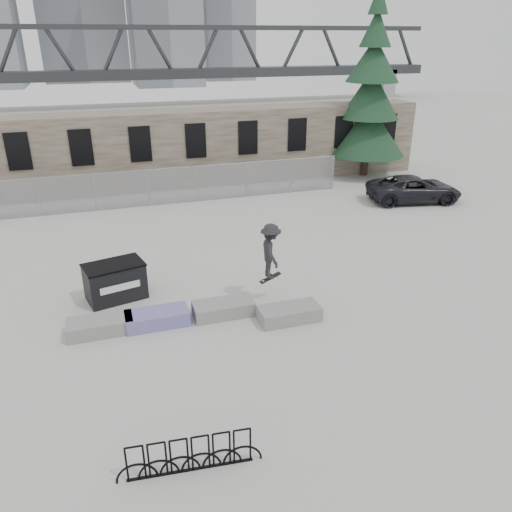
{
  "coord_description": "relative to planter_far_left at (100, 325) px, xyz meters",
  "views": [
    {
      "loc": [
        -2.42,
        -14.15,
        8.55
      ],
      "look_at": [
        2.58,
        1.44,
        1.3
      ],
      "focal_mm": 35.0,
      "sensor_mm": 36.0,
      "label": 1
    }
  ],
  "objects": [
    {
      "name": "planter_offset",
      "position": [
        5.92,
        -1.1,
        0.0
      ],
      "size": [
        2.0,
        0.9,
        0.48
      ],
      "color": "gray",
      "rests_on": "ground"
    },
    {
      "name": "truss_bridge",
      "position": [
        12.99,
        54.94,
        3.87
      ],
      "size": [
        70.0,
        3.0,
        9.8
      ],
      "color": "#2D3033",
      "rests_on": "ground"
    },
    {
      "name": "suv",
      "position": [
        17.21,
        8.77,
        0.46
      ],
      "size": [
        5.53,
        3.35,
        1.44
      ],
      "primitive_type": "imported",
      "rotation": [
        0.0,
        0.0,
        1.37
      ],
      "color": "black",
      "rests_on": "ground"
    },
    {
      "name": "planter_center_left",
      "position": [
        1.76,
        -0.06,
        0.0
      ],
      "size": [
        2.0,
        0.9,
        0.48
      ],
      "color": "#3F3AAF",
      "rests_on": "ground"
    },
    {
      "name": "bike_rack",
      "position": [
        1.66,
        -6.23,
        0.18
      ],
      "size": [
        3.13,
        0.34,
        0.9
      ],
      "rotation": [
        0.0,
        0.0,
        -0.09
      ],
      "color": "black",
      "rests_on": "ground"
    },
    {
      "name": "dumpster",
      "position": [
        0.63,
        2.17,
        0.41
      ],
      "size": [
        2.24,
        1.66,
        1.32
      ],
      "rotation": [
        0.0,
        0.0,
        0.23
      ],
      "color": "black",
      "rests_on": "ground"
    },
    {
      "name": "chainlink_fence",
      "position": [
        2.99,
        12.44,
        0.77
      ],
      "size": [
        22.06,
        0.06,
        2.02
      ],
      "color": "gray",
      "rests_on": "ground"
    },
    {
      "name": "ground",
      "position": [
        2.99,
        -0.06,
        -0.26
      ],
      "size": [
        120.0,
        120.0,
        0.0
      ],
      "primitive_type": "plane",
      "color": "#B3B4AF",
      "rests_on": "ground"
    },
    {
      "name": "planter_center_right",
      "position": [
        3.94,
        -0.12,
        0.0
      ],
      "size": [
        2.0,
        0.9,
        0.48
      ],
      "color": "gray",
      "rests_on": "ground"
    },
    {
      "name": "spruce_tree",
      "position": [
        17.46,
        14.83,
        4.51
      ],
      "size": [
        4.89,
        4.89,
        11.5
      ],
      "color": "#38281E",
      "rests_on": "ground"
    },
    {
      "name": "skateboarder",
      "position": [
        5.76,
        0.38,
        1.61
      ],
      "size": [
        0.81,
        1.31,
        2.1
      ],
      "rotation": [
        0.0,
        0.0,
        1.49
      ],
      "color": "#232325",
      "rests_on": "ground"
    },
    {
      "name": "stone_wall",
      "position": [
        2.99,
        16.18,
        1.99
      ],
      "size": [
        36.0,
        2.58,
        4.5
      ],
      "color": "brown",
      "rests_on": "ground"
    },
    {
      "name": "planter_far_left",
      "position": [
        0.0,
        0.0,
        0.0
      ],
      "size": [
        2.0,
        0.9,
        0.48
      ],
      "color": "gray",
      "rests_on": "ground"
    }
  ]
}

